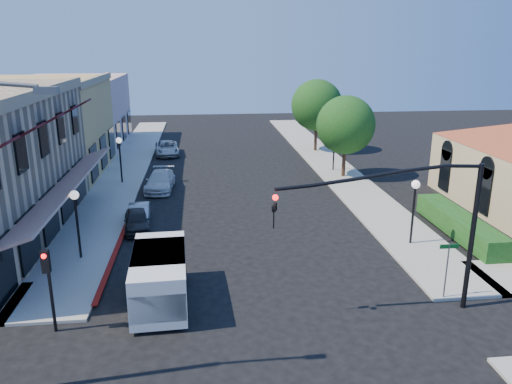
{
  "coord_description": "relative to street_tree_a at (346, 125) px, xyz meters",
  "views": [
    {
      "loc": [
        -2.37,
        -15.56,
        10.32
      ],
      "look_at": [
        0.46,
        10.04,
        2.6
      ],
      "focal_mm": 35.0,
      "sensor_mm": 36.0,
      "label": 1
    }
  ],
  "objects": [
    {
      "name": "parked_car_b",
      "position": [
        -15.0,
        -9.0,
        -3.64
      ],
      "size": [
        1.39,
        3.46,
        1.12
      ],
      "primitive_type": "imported",
      "rotation": [
        0.0,
        0.0,
        0.06
      ],
      "color": "#B2B5B8",
      "rests_on": "ground"
    },
    {
      "name": "parked_car_a",
      "position": [
        -15.0,
        -10.15,
        -3.6
      ],
      "size": [
        1.85,
        3.64,
        1.19
      ],
      "primitive_type": "imported",
      "rotation": [
        0.0,
        0.0,
        0.13
      ],
      "color": "black",
      "rests_on": "ground"
    },
    {
      "name": "street_name_sign",
      "position": [
        -1.3,
        -19.8,
        -2.5
      ],
      "size": [
        0.8,
        0.06,
        2.5
      ],
      "color": "#595B5E",
      "rests_on": "ground"
    },
    {
      "name": "parked_car_c",
      "position": [
        -14.27,
        -2.0,
        -3.52
      ],
      "size": [
        2.16,
        4.72,
        1.34
      ],
      "primitive_type": "imported",
      "rotation": [
        0.0,
        0.0,
        -0.06
      ],
      "color": "silver",
      "rests_on": "ground"
    },
    {
      "name": "street_tree_a",
      "position": [
        0.0,
        0.0,
        0.0
      ],
      "size": [
        4.56,
        4.56,
        6.48
      ],
      "color": "#321E14",
      "rests_on": "ground"
    },
    {
      "name": "street_tree_b",
      "position": [
        0.0,
        10.0,
        0.35
      ],
      "size": [
        4.94,
        4.94,
        7.02
      ],
      "color": "#321E14",
      "rests_on": "ground"
    },
    {
      "name": "white_van",
      "position": [
        -13.05,
        -18.81,
        -2.94
      ],
      "size": [
        2.35,
        4.99,
        2.18
      ],
      "color": "silver",
      "rests_on": "ground"
    },
    {
      "name": "secondary_signal",
      "position": [
        -16.8,
        -20.59,
        -1.88
      ],
      "size": [
        0.28,
        0.42,
        3.32
      ],
      "color": "black",
      "rests_on": "ground"
    },
    {
      "name": "curb_red_strip",
      "position": [
        -15.7,
        -14.0,
        -4.19
      ],
      "size": [
        0.25,
        10.0,
        0.06
      ],
      "primitive_type": "cube",
      "color": "maroon",
      "rests_on": "ground"
    },
    {
      "name": "lamppost_right_far",
      "position": [
        -0.3,
        2.0,
        -1.46
      ],
      "size": [
        0.44,
        0.44,
        3.57
      ],
      "color": "black",
      "rests_on": "ground"
    },
    {
      "name": "sidewalk_left",
      "position": [
        -17.55,
        5.0,
        -4.13
      ],
      "size": [
        3.5,
        50.0,
        0.12
      ],
      "primitive_type": "cube",
      "color": "#9C998E",
      "rests_on": "ground"
    },
    {
      "name": "pink_stucco_building",
      "position": [
        -24.3,
        16.0,
        -0.69
      ],
      "size": [
        10.0,
        12.0,
        7.0
      ],
      "primitive_type": "cube",
      "color": "#CCA49A",
      "rests_on": "ground"
    },
    {
      "name": "signal_mast_arm",
      "position": [
        -2.94,
        -20.5,
        -0.11
      ],
      "size": [
        8.01,
        0.39,
        6.0
      ],
      "color": "black",
      "rests_on": "ground"
    },
    {
      "name": "yellow_stucco_building",
      "position": [
        -24.3,
        4.0,
        -0.39
      ],
      "size": [
        10.0,
        12.0,
        7.6
      ],
      "primitive_type": "cube",
      "color": "tan",
      "rests_on": "ground"
    },
    {
      "name": "hedge",
      "position": [
        2.9,
        -13.0,
        -4.19
      ],
      "size": [
        1.4,
        8.0,
        1.1
      ],
      "primitive_type": "cube",
      "color": "#194513",
      "rests_on": "ground"
    },
    {
      "name": "ground",
      "position": [
        -8.8,
        -22.0,
        -4.19
      ],
      "size": [
        120.0,
        120.0,
        0.0
      ],
      "primitive_type": "plane",
      "color": "black",
      "rests_on": "ground"
    },
    {
      "name": "lamppost_right_near",
      "position": [
        -0.3,
        -14.0,
        -1.46
      ],
      "size": [
        0.44,
        0.44,
        3.57
      ],
      "color": "black",
      "rests_on": "ground"
    },
    {
      "name": "parked_car_d",
      "position": [
        -14.48,
        10.0,
        -3.55
      ],
      "size": [
        2.61,
        4.86,
        1.3
      ],
      "primitive_type": "imported",
      "rotation": [
        0.0,
        0.0,
        0.1
      ],
      "color": "#B2B5B8",
      "rests_on": "ground"
    },
    {
      "name": "sidewalk_right",
      "position": [
        -0.05,
        5.0,
        -4.13
      ],
      "size": [
        3.5,
        50.0,
        0.12
      ],
      "primitive_type": "cube",
      "color": "#9C998E",
      "rests_on": "ground"
    },
    {
      "name": "lamppost_left_far",
      "position": [
        -17.3,
        0.0,
        -1.46
      ],
      "size": [
        0.44,
        0.44,
        3.57
      ],
      "color": "black",
      "rests_on": "ground"
    },
    {
      "name": "lamppost_left_near",
      "position": [
        -17.3,
        -14.0,
        -1.46
      ],
      "size": [
        0.44,
        0.44,
        3.57
      ],
      "color": "black",
      "rests_on": "ground"
    }
  ]
}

